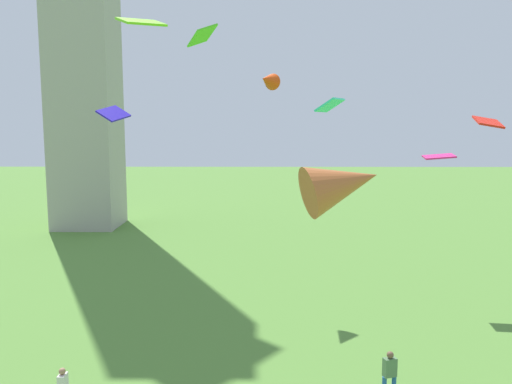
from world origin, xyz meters
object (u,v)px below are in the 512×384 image
person_4 (390,372)px  kite_flying_2 (439,156)px  kite_flying_0 (343,184)px  kite_flying_10 (268,80)px  kite_flying_5 (202,36)px  kite_flying_6 (330,105)px  kite_flying_1 (488,122)px  kite_flying_7 (114,114)px  kite_flying_11 (141,22)px

person_4 → kite_flying_2: 14.46m
kite_flying_0 → kite_flying_2: (7.59, 14.16, -0.11)m
kite_flying_0 → kite_flying_10: kite_flying_10 is taller
kite_flying_2 → kite_flying_5: 16.19m
kite_flying_0 → kite_flying_6: kite_flying_6 is taller
kite_flying_10 → kite_flying_1: bearing=-12.5°
kite_flying_7 → kite_flying_6: bearing=123.3°
kite_flying_6 → kite_flying_2: bearing=155.4°
person_4 → kite_flying_7: kite_flying_7 is taller
kite_flying_1 → kite_flying_6: kite_flying_6 is taller
kite_flying_1 → kite_flying_5: bearing=114.0°
person_4 → kite_flying_5: 14.15m
kite_flying_0 → kite_flying_11: kite_flying_11 is taller
kite_flying_0 → kite_flying_1: bearing=-56.6°
kite_flying_1 → kite_flying_11: bearing=109.3°
person_4 → kite_flying_2: (5.31, 11.43, 7.09)m
kite_flying_1 → kite_flying_7: size_ratio=1.15×
kite_flying_5 → kite_flying_7: 5.63m
kite_flying_0 → kite_flying_2: size_ratio=1.61×
kite_flying_0 → kite_flying_7: (-8.72, 7.39, 2.16)m
kite_flying_5 → kite_flying_10: size_ratio=0.90×
kite_flying_5 → kite_flying_10: (2.59, 10.55, -0.81)m
kite_flying_0 → kite_flying_2: bearing=-40.9°
person_4 → kite_flying_10: (-4.28, 12.63, 11.38)m
person_4 → kite_flying_2: kite_flying_2 is taller
person_4 → kite_flying_7: bearing=-40.8°
kite_flying_0 → kite_flying_10: bearing=-5.3°
kite_flying_7 → kite_flying_10: bearing=164.1°
kite_flying_1 → kite_flying_2: (0.12, 6.42, -1.91)m
kite_flying_0 → kite_flying_6: (0.74, 8.90, 2.57)m
kite_flying_7 → person_4: bearing=91.2°
kite_flying_6 → kite_flying_11: 9.00m
kite_flying_11 → kite_flying_5: bearing=127.0°
kite_flying_7 → kite_flying_10: (6.72, 7.97, 2.02)m
kite_flying_0 → kite_flying_5: 8.32m
kite_flying_6 → kite_flying_11: bearing=-38.1°
person_4 → kite_flying_5: kite_flying_5 is taller
kite_flying_0 → kite_flying_11: bearing=39.3°
kite_flying_1 → kite_flying_5: 12.82m
kite_flying_7 → kite_flying_11: size_ratio=0.72×
kite_flying_1 → kite_flying_11: (-14.46, -2.28, 3.81)m
kite_flying_10 → kite_flying_11: 11.18m
person_4 → kite_flying_0: 8.03m
kite_flying_2 → kite_flying_6: kite_flying_6 is taller
person_4 → kite_flying_7: 15.18m
kite_flying_2 → kite_flying_10: bearing=-2.5°
kite_flying_0 → kite_flying_6: 9.30m
kite_flying_0 → kite_flying_10: size_ratio=1.62×
kite_flying_10 → kite_flying_11: kite_flying_11 is taller
kite_flying_6 → kite_flying_11: size_ratio=0.89×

